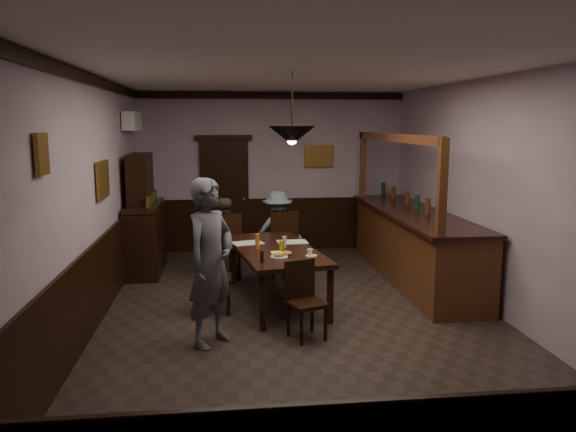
{
  "coord_description": "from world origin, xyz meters",
  "views": [
    {
      "loc": [
        -0.94,
        -6.59,
        2.4
      ],
      "look_at": [
        -0.05,
        0.97,
        1.15
      ],
      "focal_mm": 35.0,
      "sensor_mm": 36.0,
      "label": 1
    }
  ],
  "objects": [
    {
      "name": "coffee_cup",
      "position": [
        0.15,
        0.27,
        0.8
      ],
      "size": [
        0.09,
        0.09,
        0.07
      ],
      "primitive_type": "imported",
      "rotation": [
        0.0,
        0.0,
        0.16
      ],
      "color": "white",
      "rests_on": "saucer"
    },
    {
      "name": "picture_left_small",
      "position": [
        -2.46,
        -1.6,
        2.15
      ],
      "size": [
        0.04,
        0.28,
        0.36
      ],
      "color": "olive",
      "rests_on": "ground"
    },
    {
      "name": "napkin",
      "position": [
        -0.25,
        0.5,
        0.75
      ],
      "size": [
        0.17,
        0.17,
        0.0
      ],
      "primitive_type": "cube",
      "rotation": [
        0.0,
        0.0,
        0.16
      ],
      "color": "#FFFE5D",
      "rests_on": "dining_table"
    },
    {
      "name": "sideboard",
      "position": [
        -2.21,
        2.6,
        0.78
      ],
      "size": [
        0.52,
        1.46,
        1.94
      ],
      "color": "black",
      "rests_on": "ground"
    },
    {
      "name": "chair_far_left",
      "position": [
        -0.9,
        1.95,
        0.58
      ],
      "size": [
        0.51,
        0.51,
        1.05
      ],
      "rotation": [
        0.0,
        0.0,
        3.27
      ],
      "color": "black",
      "rests_on": "ground"
    },
    {
      "name": "pastry_ring_a",
      "position": [
        -0.25,
        0.22,
        0.79
      ],
      "size": [
        0.13,
        0.13,
        0.04
      ],
      "primitive_type": "torus",
      "color": "#C68C47",
      "rests_on": "pastry_plate"
    },
    {
      "name": "ac_unit",
      "position": [
        -2.38,
        2.9,
        2.45
      ],
      "size": [
        0.2,
        0.85,
        0.3
      ],
      "color": "white",
      "rests_on": "ground"
    },
    {
      "name": "pastry_ring_b",
      "position": [
        -0.14,
        0.3,
        0.79
      ],
      "size": [
        0.13,
        0.13,
        0.04
      ],
      "primitive_type": "torus",
      "color": "#C68C47",
      "rests_on": "pastry_plate"
    },
    {
      "name": "water_glass",
      "position": [
        -0.12,
        0.81,
        0.82
      ],
      "size": [
        0.06,
        0.06,
        0.15
      ],
      "primitive_type": "cylinder",
      "color": "silver",
      "rests_on": "dining_table"
    },
    {
      "name": "chair_near",
      "position": [
        -0.05,
        -0.54,
        0.48
      ],
      "size": [
        0.49,
        0.49,
        0.88
      ],
      "rotation": [
        0.0,
        0.0,
        0.36
      ],
      "color": "black",
      "rests_on": "ground"
    },
    {
      "name": "picture_back",
      "position": [
        0.9,
        3.96,
        1.8
      ],
      "size": [
        0.55,
        0.04,
        0.42
      ],
      "color": "olive",
      "rests_on": "ground"
    },
    {
      "name": "saucer",
      "position": [
        0.16,
        0.24,
        0.76
      ],
      "size": [
        0.15,
        0.15,
        0.01
      ],
      "primitive_type": "cylinder",
      "color": "white",
      "rests_on": "dining_table"
    },
    {
      "name": "pepper_mill",
      "position": [
        -0.48,
        -0.01,
        0.82
      ],
      "size": [
        0.04,
        0.04,
        0.14
      ],
      "primitive_type": "cylinder",
      "color": "black",
      "rests_on": "dining_table"
    },
    {
      "name": "soda_can",
      "position": [
        -0.17,
        0.65,
        0.81
      ],
      "size": [
        0.07,
        0.07,
        0.12
      ],
      "primitive_type": "cylinder",
      "color": "yellow",
      "rests_on": "dining_table"
    },
    {
      "name": "picture_left_large",
      "position": [
        -2.46,
        0.8,
        1.7
      ],
      "size": [
        0.04,
        0.62,
        0.48
      ],
      "color": "olive",
      "rests_on": "ground"
    },
    {
      "name": "pendant_brass_mid",
      "position": [
        0.1,
        1.7,
        2.3
      ],
      "size": [
        0.2,
        0.2,
        0.81
      ],
      "color": "#BF8C3F",
      "rests_on": "ground"
    },
    {
      "name": "room",
      "position": [
        0.0,
        0.0,
        1.5
      ],
      "size": [
        5.01,
        8.01,
        3.01
      ],
      "color": "#2D2621",
      "rests_on": "ground"
    },
    {
      "name": "person_seated_right",
      "position": [
        -0.06,
        2.38,
        0.66
      ],
      "size": [
        0.91,
        0.58,
        1.33
      ],
      "primitive_type": "imported",
      "rotation": [
        0.0,
        0.0,
        3.25
      ],
      "color": "slate",
      "rests_on": "ground"
    },
    {
      "name": "chair_side",
      "position": [
        -1.13,
        0.44,
        0.52
      ],
      "size": [
        0.42,
        0.42,
        0.95
      ],
      "rotation": [
        0.0,
        0.0,
        1.54
      ],
      "color": "black",
      "rests_on": "ground"
    },
    {
      "name": "newspaper_right",
      "position": [
        0.03,
        1.11,
        0.75
      ],
      "size": [
        0.44,
        0.32,
        0.01
      ],
      "primitive_type": "cube",
      "rotation": [
        0.0,
        0.0,
        0.06
      ],
      "color": "silver",
      "rests_on": "dining_table"
    },
    {
      "name": "beer_glass",
      "position": [
        -0.49,
        0.77,
        0.85
      ],
      "size": [
        0.06,
        0.06,
        0.2
      ],
      "primitive_type": "cylinder",
      "color": "#BF721E",
      "rests_on": "dining_table"
    },
    {
      "name": "chair_far_right",
      "position": [
        -0.01,
        2.09,
        0.57
      ],
      "size": [
        0.53,
        0.53,
        1.05
      ],
      "rotation": [
        0.0,
        0.0,
        3.34
      ],
      "color": "black",
      "rests_on": "ground"
    },
    {
      "name": "pendant_iron",
      "position": [
        -0.12,
        -0.02,
        2.27
      ],
      "size": [
        0.56,
        0.56,
        0.84
      ],
      "color": "black",
      "rests_on": "ground"
    },
    {
      "name": "person_standing",
      "position": [
        -1.08,
        -0.63,
        0.92
      ],
      "size": [
        0.76,
        0.8,
        1.84
      ],
      "primitive_type": "imported",
      "rotation": [
        0.0,
        0.0,
        0.91
      ],
      "color": "#545560",
      "rests_on": "ground"
    },
    {
      "name": "person_seated_left",
      "position": [
        -0.94,
        2.23,
        0.63
      ],
      "size": [
        0.63,
        0.5,
        1.25
      ],
      "primitive_type": "imported",
      "rotation": [
        0.0,
        0.0,
        3.19
      ],
      "color": "#4F5432",
      "rests_on": "ground"
    },
    {
      "name": "pastry_plate",
      "position": [
        -0.24,
        0.23,
        0.76
      ],
      "size": [
        0.22,
        0.22,
        0.01
      ],
      "primitive_type": "cylinder",
      "color": "white",
      "rests_on": "dining_table"
    },
    {
      "name": "dining_table",
      "position": [
        -0.25,
        0.77,
        0.69
      ],
      "size": [
        1.34,
        2.33,
        0.75
      ],
      "rotation": [
        0.0,
        0.0,
        0.16
      ],
      "color": "black",
      "rests_on": "ground"
    },
    {
      "name": "bar_counter",
      "position": [
        1.99,
        1.65,
        0.57
      ],
      "size": [
        0.94,
        4.03,
        2.26
      ],
      "color": "#522815",
      "rests_on": "ground"
    },
    {
      "name": "door_back",
      "position": [
        -0.9,
        3.95,
        1.05
      ],
      "size": [
        0.9,
        0.06,
        2.1
      ],
      "primitive_type": "cube",
      "color": "black",
      "rests_on": "ground"
    },
    {
      "name": "pendant_brass_far",
      "position": [
        0.3,
        3.23,
        2.3
      ],
      "size": [
        0.2,
        0.2,
        0.81
      ],
      "color": "#BF8C3F",
      "rests_on": "ground"
    },
    {
      "name": "newspaper_left",
      "position": [
        -0.6,
        1.12,
        0.75
      ],
      "size": [
        0.49,
        0.41,
        0.01
      ],
      "primitive_type": "cube",
      "rotation": [
        0.0,
        0.0,
        0.3
      ],
      "color": "silver",
      "rests_on": "dining_table"
    }
  ]
}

